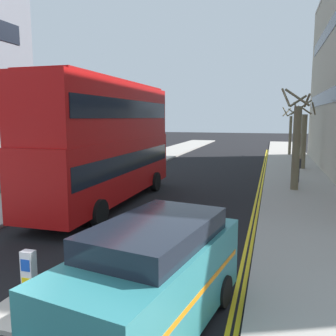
# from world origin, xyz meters

# --- Properties ---
(sidewalk_right) EXTENTS (4.00, 80.00, 0.14)m
(sidewalk_right) POSITION_xyz_m (6.50, 16.00, 0.07)
(sidewalk_right) COLOR #9E9991
(sidewalk_right) RESTS_ON ground
(sidewalk_left) EXTENTS (4.00, 80.00, 0.14)m
(sidewalk_left) POSITION_xyz_m (-6.50, 16.00, 0.07)
(sidewalk_left) COLOR #9E9991
(sidewalk_left) RESTS_ON ground
(kerb_line_outer) EXTENTS (0.10, 56.00, 0.01)m
(kerb_line_outer) POSITION_xyz_m (4.40, 14.00, 0.00)
(kerb_line_outer) COLOR yellow
(kerb_line_outer) RESTS_ON ground
(kerb_line_inner) EXTENTS (0.10, 56.00, 0.01)m
(kerb_line_inner) POSITION_xyz_m (4.24, 14.00, 0.00)
(kerb_line_inner) COLOR yellow
(kerb_line_inner) RESTS_ON ground
(traffic_island) EXTENTS (1.10, 2.20, 0.10)m
(traffic_island) POSITION_xyz_m (0.00, 2.18, 0.05)
(traffic_island) COLOR #9E9991
(traffic_island) RESTS_ON ground
(keep_left_bollard) EXTENTS (0.36, 0.28, 1.11)m
(keep_left_bollard) POSITION_xyz_m (0.00, 2.18, 0.61)
(keep_left_bollard) COLOR silver
(keep_left_bollard) RESTS_ON traffic_island
(double_decker_bus_away) EXTENTS (2.86, 10.83, 5.64)m
(double_decker_bus_away) POSITION_xyz_m (-2.42, 10.92, 3.03)
(double_decker_bus_away) COLOR #B20F0F
(double_decker_bus_away) RESTS_ON ground
(taxi_minivan) EXTENTS (2.69, 5.07, 2.12)m
(taxi_minivan) POSITION_xyz_m (2.86, 1.92, 1.07)
(taxi_minivan) COLOR teal
(taxi_minivan) RESTS_ON ground
(pedestrian_far) EXTENTS (0.34, 0.22, 1.62)m
(pedestrian_far) POSITION_xyz_m (6.43, 18.58, 0.99)
(pedestrian_far) COLOR #2D2D38
(pedestrian_far) RESTS_ON sidewalk_right
(street_tree_mid) EXTENTS (1.83, 1.82, 5.08)m
(street_tree_mid) POSITION_xyz_m (6.65, 35.28, 2.77)
(street_tree_mid) COLOR #6B6047
(street_tree_mid) RESTS_ON sidewalk_right
(street_tree_far) EXTENTS (1.84, 1.88, 5.25)m
(street_tree_far) POSITION_xyz_m (7.15, 24.88, 2.47)
(street_tree_far) COLOR #6B6047
(street_tree_far) RESTS_ON sidewalk_right
(street_tree_distant) EXTENTS (1.46, 1.41, 5.45)m
(street_tree_distant) POSITION_xyz_m (6.12, 16.16, 2.61)
(street_tree_distant) COLOR #6B6047
(street_tree_distant) RESTS_ON sidewalk_right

